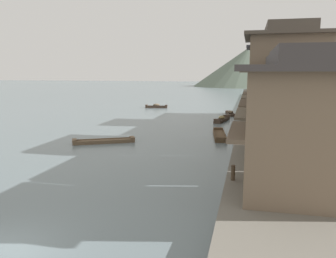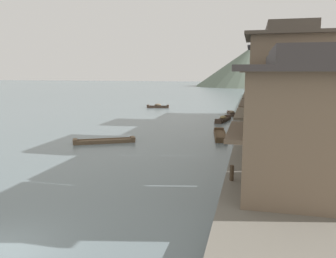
{
  "view_description": "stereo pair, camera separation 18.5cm",
  "coord_description": "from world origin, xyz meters",
  "px_view_note": "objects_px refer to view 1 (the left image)",
  "views": [
    {
      "loc": [
        8.18,
        -8.97,
        6.02
      ],
      "look_at": [
        2.58,
        14.78,
        1.94
      ],
      "focal_mm": 36.96,
      "sensor_mm": 36.0,
      "label": 1
    },
    {
      "loc": [
        8.36,
        -8.92,
        6.02
      ],
      "look_at": [
        2.58,
        14.78,
        1.94
      ],
      "focal_mm": 36.96,
      "sensor_mm": 36.0,
      "label": 2
    }
  ],
  "objects_px": {
    "boat_moored_second": "(230,113)",
    "mooring_post_dock_mid": "(239,135)",
    "house_waterfront_tall": "(285,83)",
    "house_waterfront_far": "(268,79)",
    "boat_moored_third": "(220,135)",
    "house_waterfront_nearest": "(306,124)",
    "mooring_post_dock_far": "(243,116)",
    "house_waterfront_end": "(270,88)",
    "boat_midriver_drifting": "(104,141)",
    "house_waterfront_second": "(293,108)",
    "house_waterfront_narrow": "(270,93)",
    "mooring_post_dock_near": "(233,173)",
    "boat_moored_nearest": "(222,119)",
    "boat_moored_far": "(156,106)"
  },
  "relations": [
    {
      "from": "mooring_post_dock_mid",
      "to": "mooring_post_dock_near",
      "type": "bearing_deg",
      "value": -90.0
    },
    {
      "from": "mooring_post_dock_mid",
      "to": "mooring_post_dock_far",
      "type": "xyz_separation_m",
      "value": [
        0.0,
        11.38,
        -0.03
      ]
    },
    {
      "from": "boat_moored_third",
      "to": "mooring_post_dock_far",
      "type": "distance_m",
      "value": 6.03
    },
    {
      "from": "boat_midriver_drifting",
      "to": "house_waterfront_far",
      "type": "bearing_deg",
      "value": 47.59
    },
    {
      "from": "boat_moored_second",
      "to": "house_waterfront_end",
      "type": "relative_size",
      "value": 0.68
    },
    {
      "from": "house_waterfront_far",
      "to": "house_waterfront_end",
      "type": "bearing_deg",
      "value": 84.14
    },
    {
      "from": "boat_midriver_drifting",
      "to": "house_waterfront_end",
      "type": "bearing_deg",
      "value": 55.64
    },
    {
      "from": "boat_midriver_drifting",
      "to": "boat_moored_second",
      "type": "bearing_deg",
      "value": 66.79
    },
    {
      "from": "house_waterfront_tall",
      "to": "house_waterfront_far",
      "type": "relative_size",
      "value": 1.0
    },
    {
      "from": "house_waterfront_second",
      "to": "mooring_post_dock_mid",
      "type": "bearing_deg",
      "value": 129.47
    },
    {
      "from": "mooring_post_dock_mid",
      "to": "house_waterfront_end",
      "type": "bearing_deg",
      "value": 81.54
    },
    {
      "from": "house_waterfront_second",
      "to": "boat_moored_second",
      "type": "bearing_deg",
      "value": 100.83
    },
    {
      "from": "boat_moored_far",
      "to": "boat_midriver_drifting",
      "type": "xyz_separation_m",
      "value": [
        3.1,
        -28.48,
        -0.13
      ]
    },
    {
      "from": "boat_moored_second",
      "to": "boat_moored_third",
      "type": "distance_m",
      "value": 17.08
    },
    {
      "from": "house_waterfront_tall",
      "to": "mooring_post_dock_near",
      "type": "distance_m",
      "value": 14.06
    },
    {
      "from": "boat_midriver_drifting",
      "to": "mooring_post_dock_near",
      "type": "height_order",
      "value": "mooring_post_dock_near"
    },
    {
      "from": "boat_moored_nearest",
      "to": "boat_midriver_drifting",
      "type": "height_order",
      "value": "boat_moored_nearest"
    },
    {
      "from": "mooring_post_dock_mid",
      "to": "boat_moored_far",
      "type": "bearing_deg",
      "value": 116.14
    },
    {
      "from": "house_waterfront_far",
      "to": "mooring_post_dock_near",
      "type": "relative_size",
      "value": 11.63
    },
    {
      "from": "house_waterfront_second",
      "to": "house_waterfront_narrow",
      "type": "bearing_deg",
      "value": 92.39
    },
    {
      "from": "house_waterfront_nearest",
      "to": "mooring_post_dock_far",
      "type": "height_order",
      "value": "house_waterfront_nearest"
    },
    {
      "from": "boat_midriver_drifting",
      "to": "house_waterfront_second",
      "type": "height_order",
      "value": "house_waterfront_second"
    },
    {
      "from": "boat_midriver_drifting",
      "to": "mooring_post_dock_mid",
      "type": "bearing_deg",
      "value": -4.41
    },
    {
      "from": "mooring_post_dock_near",
      "to": "house_waterfront_second",
      "type": "bearing_deg",
      "value": 60.09
    },
    {
      "from": "boat_moored_third",
      "to": "mooring_post_dock_mid",
      "type": "distance_m",
      "value": 6.21
    },
    {
      "from": "house_waterfront_narrow",
      "to": "mooring_post_dock_near",
      "type": "bearing_deg",
      "value": -97.54
    },
    {
      "from": "house_waterfront_tall",
      "to": "mooring_post_dock_mid",
      "type": "bearing_deg",
      "value": -133.98
    },
    {
      "from": "house_waterfront_narrow",
      "to": "house_waterfront_end",
      "type": "bearing_deg",
      "value": 86.79
    },
    {
      "from": "boat_moored_nearest",
      "to": "boat_midriver_drifting",
      "type": "xyz_separation_m",
      "value": [
        -8.78,
        -15.25,
        -0.11
      ]
    },
    {
      "from": "boat_moored_second",
      "to": "house_waterfront_narrow",
      "type": "bearing_deg",
      "value": -70.01
    },
    {
      "from": "boat_moored_third",
      "to": "mooring_post_dock_near",
      "type": "distance_m",
      "value": 15.53
    },
    {
      "from": "house_waterfront_far",
      "to": "mooring_post_dock_near",
      "type": "distance_m",
      "value": 26.23
    },
    {
      "from": "boat_moored_third",
      "to": "house_waterfront_narrow",
      "type": "bearing_deg",
      "value": 45.31
    },
    {
      "from": "boat_moored_second",
      "to": "boat_moored_far",
      "type": "distance_m",
      "value": 14.11
    },
    {
      "from": "boat_moored_nearest",
      "to": "house_waterfront_far",
      "type": "relative_size",
      "value": 0.52
    },
    {
      "from": "house_waterfront_second",
      "to": "mooring_post_dock_mid",
      "type": "height_order",
      "value": "house_waterfront_second"
    },
    {
      "from": "boat_moored_third",
      "to": "house_waterfront_end",
      "type": "height_order",
      "value": "house_waterfront_end"
    },
    {
      "from": "boat_moored_second",
      "to": "mooring_post_dock_far",
      "type": "height_order",
      "value": "mooring_post_dock_far"
    },
    {
      "from": "house_waterfront_narrow",
      "to": "mooring_post_dock_far",
      "type": "height_order",
      "value": "house_waterfront_narrow"
    },
    {
      "from": "mooring_post_dock_mid",
      "to": "boat_moored_nearest",
      "type": "bearing_deg",
      "value": 98.93
    },
    {
      "from": "house_waterfront_tall",
      "to": "mooring_post_dock_near",
      "type": "bearing_deg",
      "value": -104.43
    },
    {
      "from": "boat_moored_second",
      "to": "house_waterfront_nearest",
      "type": "relative_size",
      "value": 0.75
    },
    {
      "from": "mooring_post_dock_far",
      "to": "house_waterfront_tall",
      "type": "bearing_deg",
      "value": -66.92
    },
    {
      "from": "boat_midriver_drifting",
      "to": "mooring_post_dock_near",
      "type": "distance_m",
      "value": 15.45
    },
    {
      "from": "boat_moored_third",
      "to": "house_waterfront_tall",
      "type": "xyz_separation_m",
      "value": [
        5.3,
        -2.3,
        4.96
      ]
    },
    {
      "from": "boat_moored_second",
      "to": "boat_moored_far",
      "type": "bearing_deg",
      "value": 152.63
    },
    {
      "from": "boat_moored_far",
      "to": "mooring_post_dock_mid",
      "type": "xyz_separation_m",
      "value": [
        14.41,
        -29.35,
        1.04
      ]
    },
    {
      "from": "boat_moored_second",
      "to": "mooring_post_dock_mid",
      "type": "xyz_separation_m",
      "value": [
        1.88,
        -22.87,
        1.11
      ]
    },
    {
      "from": "house_waterfront_far",
      "to": "mooring_post_dock_mid",
      "type": "distance_m",
      "value": 16.86
    },
    {
      "from": "boat_moored_nearest",
      "to": "house_waterfront_end",
      "type": "bearing_deg",
      "value": 46.41
    }
  ]
}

